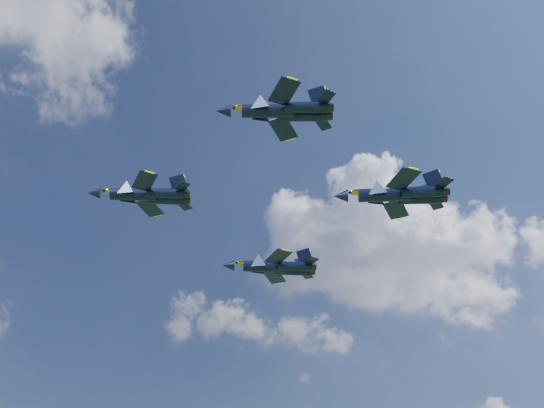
{
  "coord_description": "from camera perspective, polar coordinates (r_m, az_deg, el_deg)",
  "views": [
    {
      "loc": [
        -54.19,
        -52.17,
        15.27
      ],
      "look_at": [
        -5.42,
        6.89,
        64.66
      ],
      "focal_mm": 40.0,
      "sensor_mm": 36.0,
      "label": 1
    }
  ],
  "objects": [
    {
      "name": "jet_lead",
      "position": [
        93.49,
        -13.2,
        0.93
      ],
      "size": [
        15.32,
        12.79,
        3.87
      ],
      "rotation": [
        0.0,
        0.0,
        0.94
      ],
      "color": "black"
    },
    {
      "name": "jet_left",
      "position": [
        76.74,
        -0.75,
        8.8
      ],
      "size": [
        14.26,
        12.81,
        3.7
      ],
      "rotation": [
        0.0,
        0.0,
        0.88
      ],
      "color": "black"
    },
    {
      "name": "jet_right",
      "position": [
        106.62,
        -1.05,
        -5.86
      ],
      "size": [
        16.46,
        13.45,
        4.13
      ],
      "rotation": [
        0.0,
        0.0,
        0.96
      ],
      "color": "black"
    },
    {
      "name": "jet_slot",
      "position": [
        92.88,
        10.14,
        0.87
      ],
      "size": [
        16.47,
        15.42,
        4.34
      ],
      "rotation": [
        0.0,
        0.0,
        0.84
      ],
      "color": "black"
    }
  ]
}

